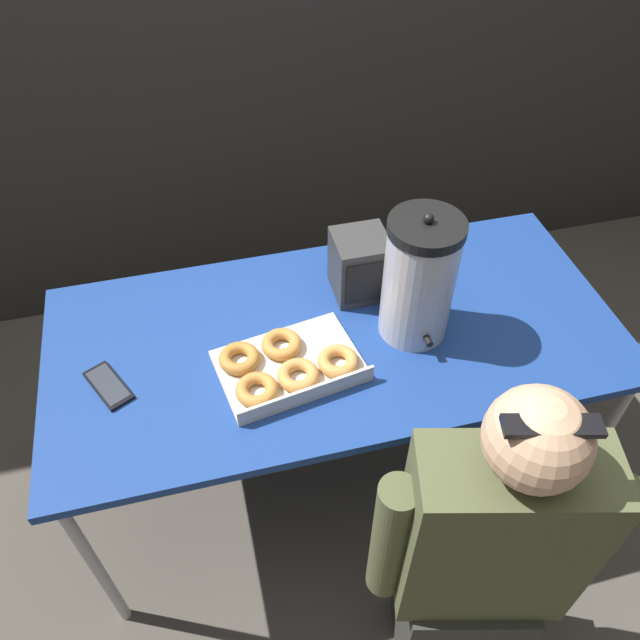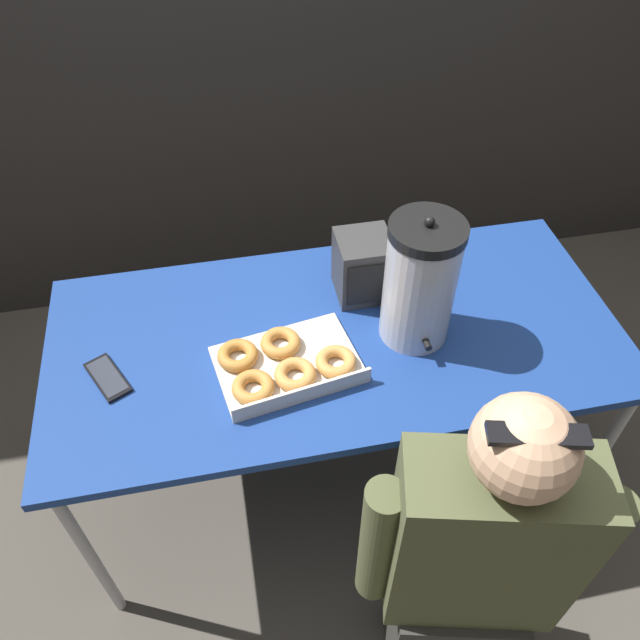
# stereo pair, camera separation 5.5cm
# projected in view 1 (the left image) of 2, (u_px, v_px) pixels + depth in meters

# --- Properties ---
(ground_plane) EXTENTS (12.00, 12.00, 0.00)m
(ground_plane) POSITION_uv_depth(u_px,v_px,m) (332.00, 472.00, 2.25)
(ground_plane) COLOR #4C473F
(folding_table) EXTENTS (1.56, 0.74, 0.74)m
(folding_table) POSITION_uv_depth(u_px,v_px,m) (335.00, 343.00, 1.74)
(folding_table) COLOR navy
(folding_table) RESTS_ON ground
(donut_box) EXTENTS (0.40, 0.31, 0.05)m
(donut_box) POSITION_uv_depth(u_px,v_px,m) (286.00, 366.00, 1.60)
(donut_box) COLOR beige
(donut_box) RESTS_ON folding_table
(coffee_urn) EXTENTS (0.19, 0.22, 0.39)m
(coffee_urn) POSITION_uv_depth(u_px,v_px,m) (419.00, 279.00, 1.59)
(coffee_urn) COLOR #B7B7BC
(coffee_urn) RESTS_ON folding_table
(cell_phone) EXTENTS (0.13, 0.17, 0.01)m
(cell_phone) POSITION_uv_depth(u_px,v_px,m) (108.00, 385.00, 1.58)
(cell_phone) COLOR black
(cell_phone) RESTS_ON folding_table
(space_heater) EXTENTS (0.15, 0.16, 0.19)m
(space_heater) POSITION_uv_depth(u_px,v_px,m) (360.00, 265.00, 1.76)
(space_heater) COLOR #333333
(space_heater) RESTS_ON folding_table
(person_seated) EXTENTS (0.52, 0.28, 1.17)m
(person_seated) POSITION_uv_depth(u_px,v_px,m) (482.00, 562.00, 1.45)
(person_seated) COLOR #33332D
(person_seated) RESTS_ON ground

